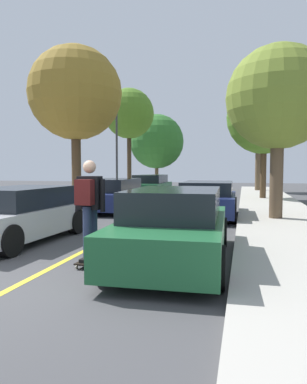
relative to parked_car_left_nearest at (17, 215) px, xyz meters
name	(u,v)px	position (x,y,z in m)	size (l,w,h in m)	color
ground	(16,286)	(1.98, -2.89, -0.63)	(80.00, 80.00, 0.00)	#424244
center_line	(113,236)	(1.98, 1.11, -0.63)	(0.12, 39.20, 0.01)	gold
parked_car_left_nearest	(17,215)	(0.00, 0.00, 0.00)	(2.07, 4.10, 1.27)	#B7B7BC
parked_car_left_near	(113,195)	(0.00, 6.44, 0.01)	(2.00, 4.56, 1.30)	navy
parked_car_left_far	(151,187)	(0.00, 12.52, 0.04)	(1.88, 4.33, 1.36)	#1E5B33
parked_car_right_nearest	(175,226)	(3.96, -0.92, 0.02)	(2.00, 4.37, 1.34)	#1E5B33
parked_car_right_near	(208,199)	(3.96, 5.27, 0.00)	(2.05, 4.07, 1.26)	navy
street_tree_left_nearest	(75,94)	(-2.23, 7.65, 4.45)	(4.19, 4.19, 7.06)	#4C3823
street_tree_left_near	(129,114)	(-2.23, 15.44, 4.69)	(3.29, 3.29, 6.85)	#3D2D1E
street_tree_left_far	(157,142)	(-2.23, 23.20, 3.44)	(4.71, 4.71, 6.29)	brown
street_tree_right_nearest	(278,98)	(6.19, 4.63, 3.28)	(3.25, 3.25, 5.43)	brown
street_tree_right_near	(264,117)	(6.19, 12.74, 3.82)	(3.95, 3.95, 6.30)	#4C3823
street_tree_right_far	(259,126)	(6.19, 19.94, 4.18)	(3.30, 3.30, 6.37)	brown
fire_hydrant	(20,208)	(-1.50, 2.31, -0.14)	(0.20, 0.20, 0.70)	#B2140F
streetlamp	(117,135)	(-1.75, 11.71, 2.94)	(0.36, 0.24, 6.03)	#38383D
skateboard	(91,259)	(2.54, -1.50, -0.54)	(0.26, 0.85, 0.10)	black
skateboarder	(89,203)	(2.53, -1.53, 0.48)	(0.58, 0.70, 1.76)	black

